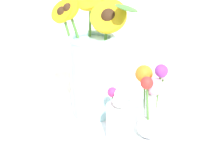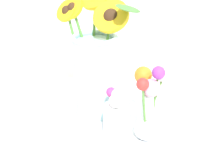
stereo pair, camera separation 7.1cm
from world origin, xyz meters
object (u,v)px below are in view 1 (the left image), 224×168
object	(u,v)px
serving_tray	(112,126)
mason_jar_sunflowers	(93,66)
vase_small_center	(119,117)
vase_bulb_right	(152,99)

from	to	relation	value
serving_tray	mason_jar_sunflowers	distance (m)	0.17
serving_tray	vase_small_center	world-z (taller)	vase_small_center
serving_tray	mason_jar_sunflowers	xyz separation A→B (m)	(-0.07, 0.04, 0.14)
vase_bulb_right	mason_jar_sunflowers	bearing A→B (deg)	162.34
mason_jar_sunflowers	vase_bulb_right	distance (m)	0.19
serving_tray	vase_bulb_right	xyz separation A→B (m)	(0.11, -0.01, 0.11)
vase_bulb_right	vase_small_center	bearing A→B (deg)	-150.96
serving_tray	mason_jar_sunflowers	size ratio (longest dim) A/B	1.33
mason_jar_sunflowers	vase_small_center	world-z (taller)	mason_jar_sunflowers
mason_jar_sunflowers	vase_bulb_right	xyz separation A→B (m)	(0.18, -0.06, -0.04)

